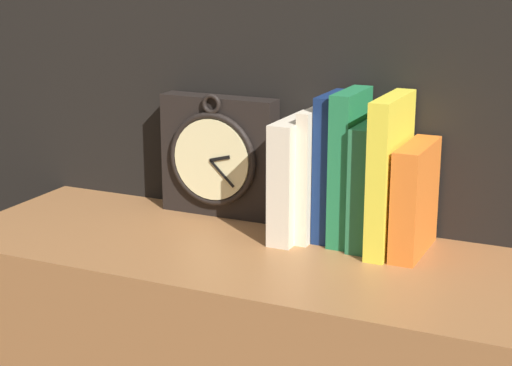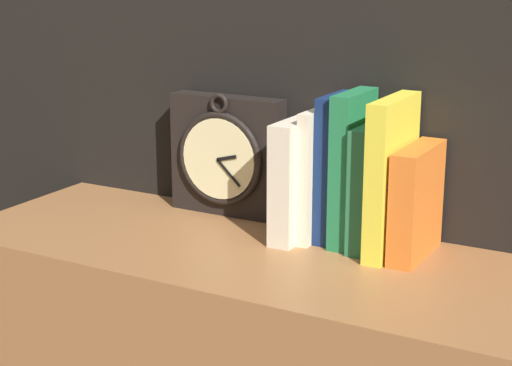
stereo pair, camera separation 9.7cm
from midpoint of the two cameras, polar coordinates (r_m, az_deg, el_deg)
clock at (r=1.58m, az=-4.31°, el=1.77°), size 0.22×0.06×0.23m
book_slot0_cream at (r=1.46m, az=0.78°, el=0.35°), size 0.04×0.16×0.21m
book_slot1_cream at (r=1.46m, az=2.09°, el=0.68°), size 0.02×0.13×0.23m
book_slot2_navy at (r=1.45m, az=3.20°, el=1.11°), size 0.03×0.11×0.25m
book_slot3_green at (r=1.44m, az=4.33°, el=1.08°), size 0.03×0.13×0.26m
book_slot4_green at (r=1.42m, az=5.69°, el=-0.10°), size 0.04×0.14×0.21m
book_slot5_yellow at (r=1.40m, az=6.96°, el=0.58°), size 0.03×0.16×0.26m
book_slot6_orange at (r=1.40m, az=8.62°, el=-1.07°), size 0.04×0.15×0.18m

